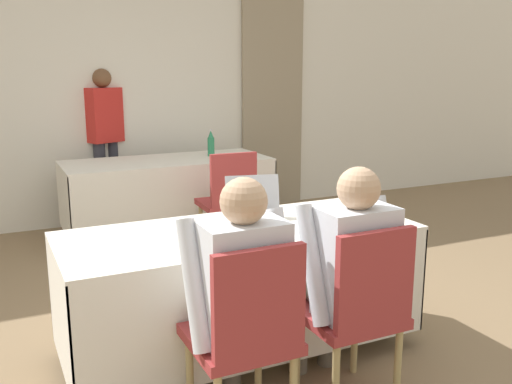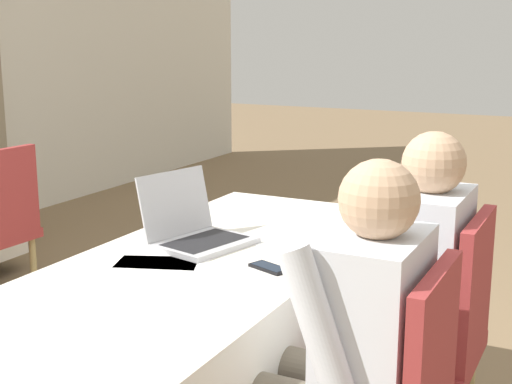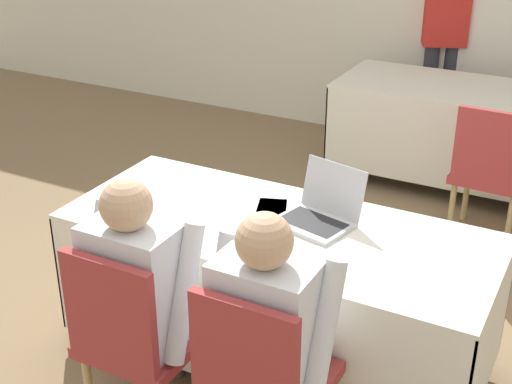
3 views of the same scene
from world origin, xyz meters
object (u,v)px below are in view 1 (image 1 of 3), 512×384
object	(u,v)px
chair_near_left	(247,331)
person_white_shirt	(346,268)
cell_phone	(262,240)
person_checkered_shirt	(237,288)
chair_far_spare	(229,198)
laptop	(256,213)
chair_near_right	(357,307)
water_bottle	(211,144)
person_red_shirt	(105,136)

from	to	relation	value
chair_near_left	person_white_shirt	size ratio (longest dim) A/B	0.78
cell_phone	person_checkered_shirt	world-z (taller)	person_checkered_shirt
chair_far_spare	person_checkered_shirt	world-z (taller)	person_checkered_shirt
laptop	chair_far_spare	size ratio (longest dim) A/B	0.42
person_checkered_shirt	chair_near_left	bearing A→B (deg)	90.00
cell_phone	chair_near_right	xyz separation A→B (m)	(0.27, -0.47, -0.24)
laptop	water_bottle	size ratio (longest dim) A/B	1.43
chair_near_left	chair_far_spare	xyz separation A→B (m)	(0.91, 2.36, 0.00)
water_bottle	chair_near_right	distance (m)	3.28
chair_near_left	person_red_shirt	distance (m)	3.92
laptop	person_white_shirt	distance (m)	0.74
water_bottle	person_red_shirt	xyz separation A→B (m)	(-0.90, 0.67, 0.06)
cell_phone	water_bottle	size ratio (longest dim) A/B	0.55
cell_phone	chair_near_left	bearing A→B (deg)	-102.32
cell_phone	person_red_shirt	bearing A→B (deg)	112.51
person_white_shirt	person_red_shirt	size ratio (longest dim) A/B	0.74
person_checkered_shirt	water_bottle	bearing A→B (deg)	-109.27
chair_near_left	chair_near_right	bearing A→B (deg)	-180.00
person_white_shirt	water_bottle	bearing A→B (deg)	-99.46
person_checkered_shirt	person_red_shirt	xyz separation A→B (m)	(0.19, 3.79, 0.25)
person_red_shirt	water_bottle	bearing A→B (deg)	-59.63
cell_phone	person_checkered_shirt	xyz separation A→B (m)	(-0.30, -0.36, -0.08)
laptop	chair_near_left	bearing A→B (deg)	-104.47
laptop	chair_near_left	xyz separation A→B (m)	(-0.44, -0.82, -0.28)
water_bottle	chair_near_left	distance (m)	3.42
water_bottle	person_white_shirt	bearing A→B (deg)	-99.46
person_white_shirt	person_red_shirt	bearing A→B (deg)	-84.23
person_checkered_shirt	person_white_shirt	distance (m)	0.57
water_bottle	chair_near_left	bearing A→B (deg)	-108.70
chair_far_spare	person_red_shirt	xyz separation A→B (m)	(-0.73, 1.53, 0.41)
chair_far_spare	cell_phone	bearing A→B (deg)	74.48
cell_phone	water_bottle	xyz separation A→B (m)	(0.79, 2.75, 0.11)
person_white_shirt	chair_near_left	bearing A→B (deg)	10.29
chair_near_right	cell_phone	bearing A→B (deg)	-60.07
laptop	water_bottle	bearing A→B (deg)	88.40
laptop	person_checkered_shirt	size ratio (longest dim) A/B	0.33
laptop	water_bottle	xyz separation A→B (m)	(0.65, 2.40, 0.07)
laptop	person_red_shirt	size ratio (longest dim) A/B	0.24
chair_near_right	person_white_shirt	size ratio (longest dim) A/B	0.78
chair_near_left	person_checkered_shirt	bearing A→B (deg)	-90.00
person_white_shirt	chair_near_right	bearing A→B (deg)	90.00
person_white_shirt	person_checkered_shirt	bearing A→B (deg)	0.00
chair_near_right	chair_far_spare	size ratio (longest dim) A/B	1.00
chair_near_left	person_white_shirt	xyz separation A→B (m)	(0.57, 0.10, 0.16)
chair_near_right	person_white_shirt	distance (m)	0.19
laptop	person_checkered_shirt	distance (m)	0.85
chair_far_spare	person_red_shirt	world-z (taller)	person_red_shirt
chair_near_left	person_red_shirt	bearing A→B (deg)	-92.76
cell_phone	person_checkered_shirt	size ratio (longest dim) A/B	0.12
water_bottle	person_checkered_shirt	distance (m)	3.30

